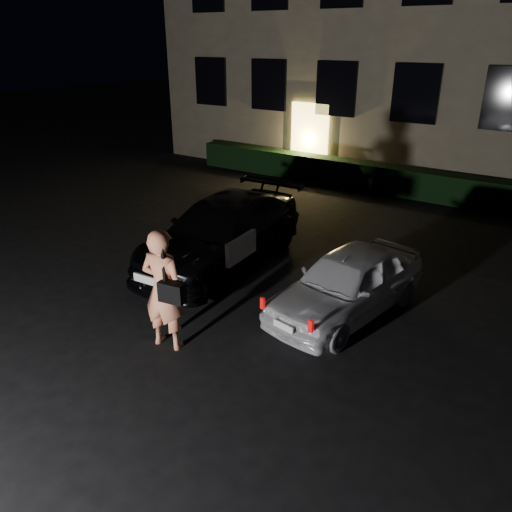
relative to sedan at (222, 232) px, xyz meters
The scene contains 5 objects.
ground 3.71m from the sedan, 65.82° to the right, with size 80.00×80.00×0.00m, color black.
hedge 7.33m from the sedan, 78.24° to the left, with size 15.00×0.70×0.85m, color black.
sedan is the anchor object (origin of this frame).
hatch 3.24m from the sedan, ahead, with size 1.99×3.66×1.18m.
man 3.36m from the sedan, 67.74° to the right, with size 0.88×0.59×1.99m.
Camera 1 is at (4.74, -4.61, 4.55)m, focal length 35.00 mm.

